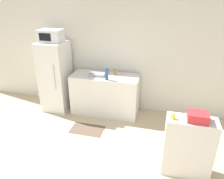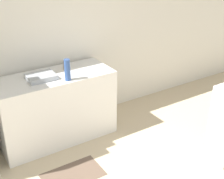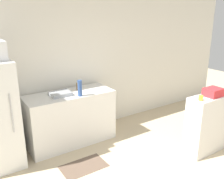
# 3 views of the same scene
# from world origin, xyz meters

# --- Properties ---
(wall_back) EXTENTS (8.00, 0.06, 2.60)m
(wall_back) POSITION_xyz_m (0.00, 3.24, 1.30)
(wall_back) COLOR silver
(wall_back) RESTS_ON ground_plane
(refrigerator) EXTENTS (0.60, 0.69, 1.65)m
(refrigerator) POSITION_xyz_m (-1.57, 2.79, 0.82)
(refrigerator) COLOR white
(refrigerator) RESTS_ON ground_plane
(microwave) EXTENTS (0.50, 0.36, 0.27)m
(microwave) POSITION_xyz_m (-1.57, 2.79, 1.78)
(microwave) COLOR white
(microwave) RESTS_ON refrigerator
(counter) EXTENTS (1.54, 0.64, 0.94)m
(counter) POSITION_xyz_m (-0.36, 2.85, 0.47)
(counter) COLOR silver
(counter) RESTS_ON ground_plane
(sink_basin) EXTENTS (0.35, 0.28, 0.06)m
(sink_basin) POSITION_xyz_m (-0.53, 2.83, 0.97)
(sink_basin) COLOR #9EA3A8
(sink_basin) RESTS_ON counter
(bottle_tall) EXTENTS (0.07, 0.07, 0.27)m
(bottle_tall) POSITION_xyz_m (-0.26, 2.62, 1.07)
(bottle_tall) COLOR #2D4C8C
(bottle_tall) RESTS_ON counter
(bottle_short) EXTENTS (0.06, 0.06, 0.13)m
(bottle_short) POSITION_xyz_m (-0.14, 2.94, 1.00)
(bottle_short) COLOR olive
(bottle_short) RESTS_ON counter
(shelf_cabinet) EXTENTS (0.73, 0.32, 0.99)m
(shelf_cabinet) POSITION_xyz_m (1.40, 1.29, 0.50)
(shelf_cabinet) COLOR silver
(shelf_cabinet) RESTS_ON ground_plane
(basket) EXTENTS (0.28, 0.23, 0.13)m
(basket) POSITION_xyz_m (1.45, 1.28, 1.06)
(basket) COLOR red
(basket) RESTS_ON shelf_cabinet
(jar) EXTENTS (0.07, 0.07, 0.08)m
(jar) POSITION_xyz_m (1.11, 1.25, 1.04)
(jar) COLOR yellow
(jar) RESTS_ON shelf_cabinet
(kitchen_rug) EXTENTS (0.70, 0.43, 0.01)m
(kitchen_rug) POSITION_xyz_m (-0.53, 2.02, 0.00)
(kitchen_rug) COLOR brown
(kitchen_rug) RESTS_ON ground_plane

